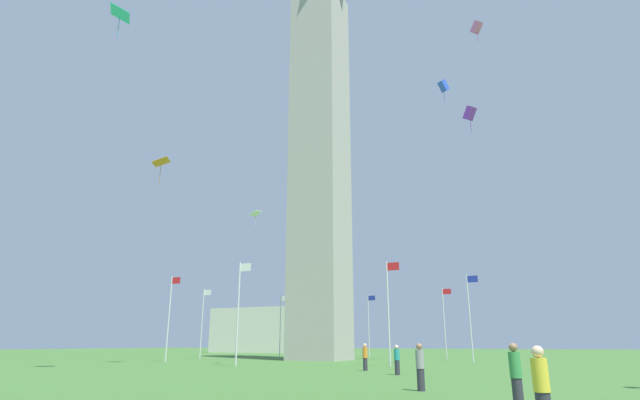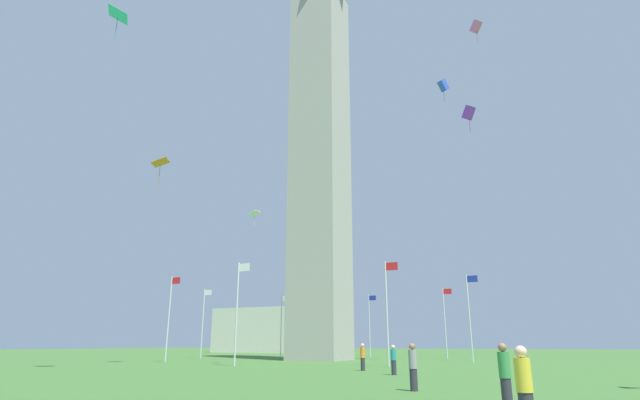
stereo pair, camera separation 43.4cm
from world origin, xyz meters
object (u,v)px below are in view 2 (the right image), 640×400
Objects in this scene: flagpole_n at (470,313)px; flagpole_e at (370,322)px; person_teal_shirt at (394,360)px; kite_blue_box at (443,86)px; kite_purple_box at (469,113)px; person_gray_shirt at (413,367)px; distant_building at (282,330)px; person_orange_shirt at (363,357)px; person_yellow_shirt at (525,390)px; flagpole_w at (238,308)px; flagpole_nw at (387,307)px; person_green_shirt at (505,376)px; flagpole_ne at (445,319)px; obelisk_monument at (320,136)px; flagpole_sw at (170,314)px; kite_cyan_diamond at (118,15)px; flagpole_s at (203,320)px; flagpole_se at (282,323)px; kite_pink_box at (476,27)px; kite_orange_diamond at (160,163)px; kite_white_diamond at (254,214)px.

flagpole_n is 1.00× the size of flagpole_e.
kite_blue_box reaches higher than person_teal_shirt.
person_gray_shirt is at bearing -90.56° from kite_purple_box.
distant_building is (-42.70, 62.34, 3.48)m from person_teal_shirt.
distant_building is at bearing 3.93° from person_teal_shirt.
person_gray_shirt is 29.70m from kite_purple_box.
person_yellow_shirt is at bearing 157.79° from person_orange_shirt.
flagpole_nw is (11.18, 4.63, 0.00)m from flagpole_w.
person_green_shirt is 0.07× the size of distant_building.
distant_building reaches higher than flagpole_ne.
flagpole_ne is 12.10m from flagpole_e.
obelisk_monument is at bearing 178.99° from kite_blue_box.
flagpole_n is 1.00× the size of flagpole_ne.
obelisk_monument is 26.53m from flagpole_sw.
person_green_shirt is at bearing -56.54° from distant_building.
flagpole_sw is at bearing 116.25° from kite_cyan_diamond.
kite_blue_box is at bearing -11.71° from person_green_shirt.
flagpole_s is at bearing 135.00° from flagpole_w.
obelisk_monument is 6.29× the size of flagpole_ne.
flagpole_nw is 4.87× the size of person_yellow_shirt.
person_green_shirt is 0.71× the size of kite_purple_box.
kite_cyan_diamond is (-17.16, -7.45, 23.51)m from person_teal_shirt.
flagpole_se is at bearing 134.85° from obelisk_monument.
flagpole_e is 55.16m from person_green_shirt.
flagpole_n is 4.74× the size of person_gray_shirt.
flagpole_n is 3.35× the size of kite_purple_box.
person_gray_shirt is 0.07× the size of distant_building.
flagpole_nw is 3.31× the size of kite_pink_box.
flagpole_n reaches higher than person_green_shirt.
distant_building is (-16.88, 29.88, -0.19)m from flagpole_se.
person_orange_shirt is at bearing -51.95° from flagpole_se.
kite_blue_box is (-6.95, 34.39, 28.04)m from person_green_shirt.
kite_cyan_diamond reaches higher than flagpole_se.
person_teal_shirt is at bearing -21.38° from flagpole_sw.
flagpole_s is at bearing 165.62° from kite_purple_box.
flagpole_nw is at bearing -90.00° from flagpole_ne.
flagpole_e is at bearing 135.00° from flagpole_n.
person_yellow_shirt is at bearing -34.81° from kite_orange_diamond.
flagpole_sw is 4.72× the size of person_green_shirt.
kite_white_diamond is at bearing -15.19° from person_gray_shirt.
flagpole_nw is (22.36, -22.36, 0.00)m from flagpole_se.
kite_white_diamond is (-14.55, 7.30, 11.96)m from person_teal_shirt.
flagpole_w is 1.00× the size of flagpole_nw.
person_teal_shirt is 35.08m from kite_blue_box.
flagpole_s is 42.85m from distant_building.
flagpole_s is 51.39m from person_green_shirt.
person_teal_shirt is 0.66× the size of kite_pink_box.
flagpole_se is at bearing -60.53° from distant_building.
obelisk_monument is 31.40× the size of person_teal_shirt.
kite_purple_box is at bearing -67.96° from kite_blue_box.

